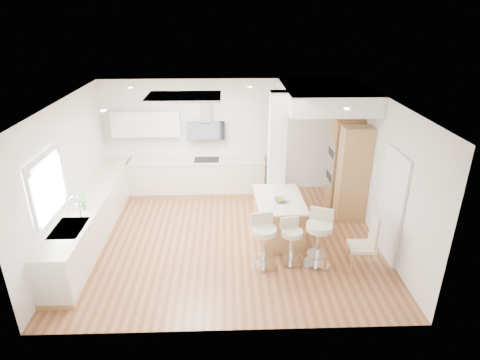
{
  "coord_description": "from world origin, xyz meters",
  "views": [
    {
      "loc": [
        0.01,
        -6.99,
        4.35
      ],
      "look_at": [
        0.25,
        0.4,
        1.13
      ],
      "focal_mm": 30.0,
      "sensor_mm": 36.0,
      "label": 1
    }
  ],
  "objects_px": {
    "bar_stool_b": "(291,240)",
    "dining_chair": "(367,240)",
    "bar_stool_a": "(264,239)",
    "peninsula": "(278,217)",
    "bar_stool_c": "(319,236)"
  },
  "relations": [
    {
      "from": "bar_stool_c",
      "to": "peninsula",
      "type": "bearing_deg",
      "value": 141.93
    },
    {
      "from": "bar_stool_a",
      "to": "bar_stool_c",
      "type": "height_order",
      "value": "bar_stool_c"
    },
    {
      "from": "bar_stool_a",
      "to": "bar_stool_c",
      "type": "relative_size",
      "value": 0.95
    },
    {
      "from": "peninsula",
      "to": "dining_chair",
      "type": "relative_size",
      "value": 1.33
    },
    {
      "from": "bar_stool_b",
      "to": "peninsula",
      "type": "bearing_deg",
      "value": 83.31
    },
    {
      "from": "bar_stool_a",
      "to": "dining_chair",
      "type": "height_order",
      "value": "dining_chair"
    },
    {
      "from": "peninsula",
      "to": "dining_chair",
      "type": "xyz_separation_m",
      "value": [
        1.43,
        -1.14,
        0.15
      ]
    },
    {
      "from": "peninsula",
      "to": "dining_chair",
      "type": "height_order",
      "value": "dining_chair"
    },
    {
      "from": "bar_stool_b",
      "to": "bar_stool_c",
      "type": "height_order",
      "value": "bar_stool_c"
    },
    {
      "from": "peninsula",
      "to": "bar_stool_b",
      "type": "xyz_separation_m",
      "value": [
        0.11,
        -0.97,
        0.07
      ]
    },
    {
      "from": "bar_stool_b",
      "to": "dining_chair",
      "type": "height_order",
      "value": "dining_chair"
    },
    {
      "from": "peninsula",
      "to": "bar_stool_c",
      "type": "relative_size",
      "value": 1.33
    },
    {
      "from": "bar_stool_a",
      "to": "dining_chair",
      "type": "distance_m",
      "value": 1.82
    },
    {
      "from": "peninsula",
      "to": "dining_chair",
      "type": "bearing_deg",
      "value": -40.69
    },
    {
      "from": "bar_stool_a",
      "to": "bar_stool_c",
      "type": "bearing_deg",
      "value": -8.48
    }
  ]
}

